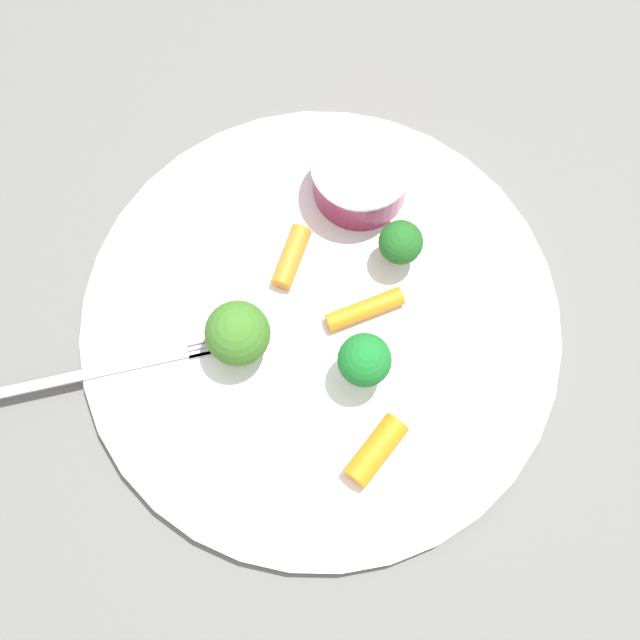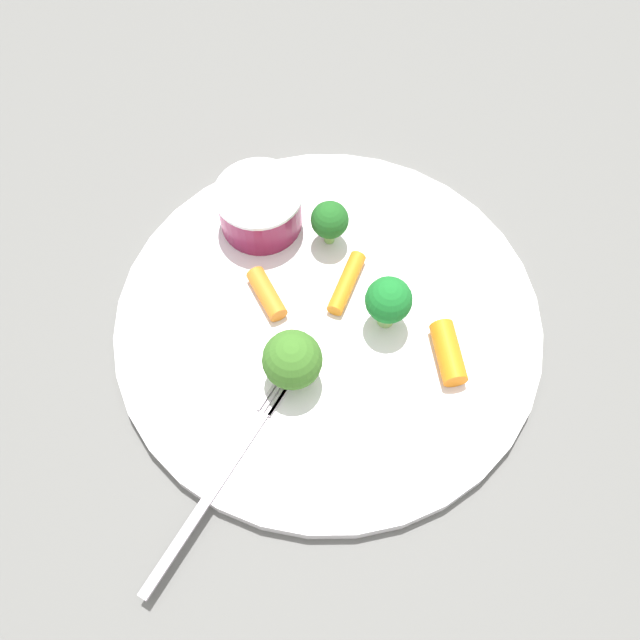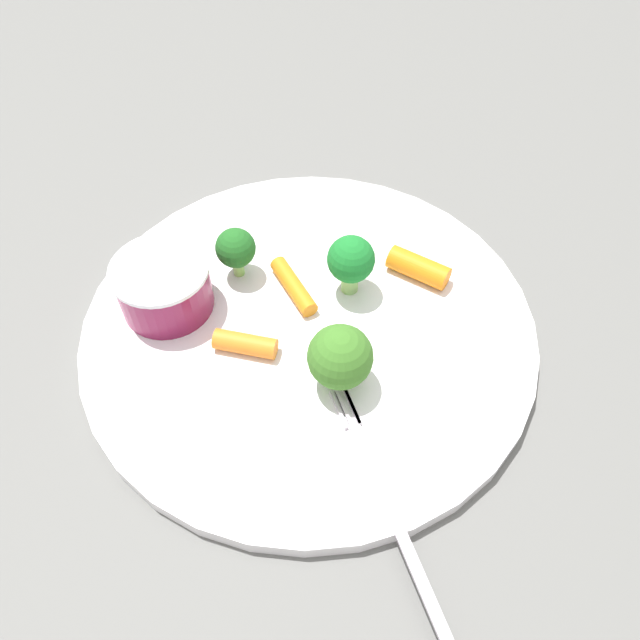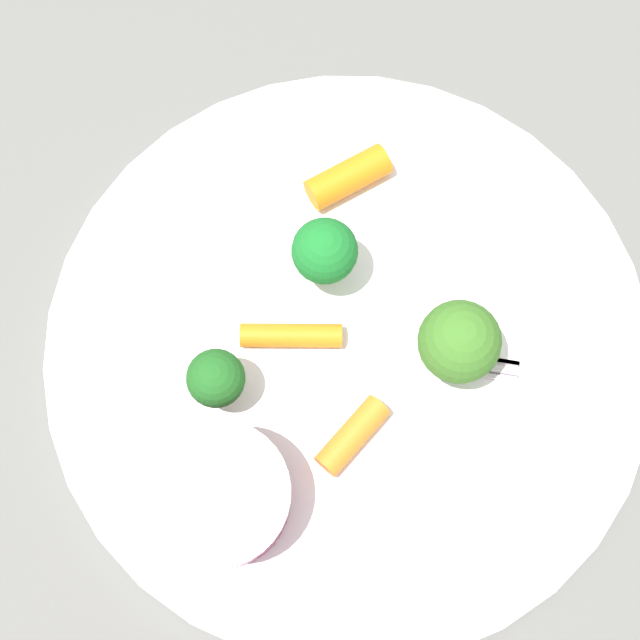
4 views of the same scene
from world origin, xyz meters
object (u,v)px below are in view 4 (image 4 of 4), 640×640
(broccoli_floret_0, at_px, (212,378))
(broccoli_floret_2, at_px, (320,251))
(plate, at_px, (345,348))
(fork, at_px, (615,387))
(broccoli_floret_1, at_px, (455,334))
(carrot_stick_0, at_px, (344,177))
(carrot_stick_2, at_px, (287,339))
(carrot_stick_1, at_px, (348,435))
(sauce_cup, at_px, (217,497))

(broccoli_floret_0, xyz_separation_m, broccoli_floret_2, (0.04, 0.07, 0.00))
(plate, bearing_deg, fork, -2.88)
(broccoli_floret_1, distance_m, fork, 0.09)
(carrot_stick_0, distance_m, fork, 0.18)
(broccoli_floret_1, relative_size, carrot_stick_2, 0.94)
(broccoli_floret_0, height_order, carrot_stick_1, broccoli_floret_0)
(carrot_stick_1, distance_m, carrot_stick_2, 0.06)
(carrot_stick_0, xyz_separation_m, carrot_stick_1, (0.02, -0.14, -0.00))
(broccoli_floret_0, xyz_separation_m, fork, (0.20, 0.02, -0.02))
(carrot_stick_2, bearing_deg, broccoli_floret_2, 72.30)
(sauce_cup, relative_size, broccoli_floret_0, 1.65)
(broccoli_floret_1, bearing_deg, plate, -176.19)
(broccoli_floret_2, height_order, carrot_stick_2, broccoli_floret_2)
(broccoli_floret_1, bearing_deg, carrot_stick_0, 126.27)
(broccoli_floret_0, distance_m, carrot_stick_2, 0.05)
(carrot_stick_1, bearing_deg, broccoli_floret_2, 105.25)
(fork, bearing_deg, broccoli_floret_0, -173.16)
(fork, bearing_deg, plate, 177.12)
(broccoli_floret_1, height_order, broccoli_floret_2, same)
(broccoli_floret_2, bearing_deg, broccoli_floret_0, -123.05)
(sauce_cup, distance_m, fork, 0.21)
(carrot_stick_1, bearing_deg, carrot_stick_0, 96.89)
(carrot_stick_0, bearing_deg, carrot_stick_2, -102.10)
(sauce_cup, xyz_separation_m, broccoli_floret_0, (-0.01, 0.06, 0.01))
(plate, height_order, sauce_cup, sauce_cup)
(plate, xyz_separation_m, carrot_stick_1, (0.01, -0.05, 0.01))
(plate, distance_m, carrot_stick_2, 0.03)
(carrot_stick_0, relative_size, carrot_stick_1, 1.08)
(broccoli_floret_0, bearing_deg, broccoli_floret_2, 56.95)
(sauce_cup, relative_size, carrot_stick_0, 1.49)
(carrot_stick_1, bearing_deg, carrot_stick_2, 128.35)
(plate, height_order, carrot_stick_2, carrot_stick_2)
(broccoli_floret_2, bearing_deg, sauce_cup, -105.77)
(broccoli_floret_1, distance_m, broccoli_floret_2, 0.08)
(broccoli_floret_1, relative_size, carrot_stick_1, 1.16)
(plate, height_order, broccoli_floret_2, broccoli_floret_2)
(broccoli_floret_2, relative_size, carrot_stick_1, 1.14)
(sauce_cup, bearing_deg, broccoli_floret_1, 40.45)
(broccoli_floret_0, height_order, broccoli_floret_2, broccoli_floret_2)
(carrot_stick_1, bearing_deg, broccoli_floret_0, 166.19)
(sauce_cup, distance_m, broccoli_floret_1, 0.14)
(broccoli_floret_0, xyz_separation_m, carrot_stick_2, (0.03, 0.03, -0.02))
(plate, relative_size, broccoli_floret_2, 6.56)
(broccoli_floret_0, relative_size, carrot_stick_2, 0.79)
(sauce_cup, xyz_separation_m, broccoli_floret_1, (0.10, 0.09, 0.01))
(plate, height_order, carrot_stick_1, carrot_stick_1)
(carrot_stick_0, height_order, carrot_stick_1, carrot_stick_0)
(broccoli_floret_0, relative_size, broccoli_floret_1, 0.84)
(broccoli_floret_0, height_order, carrot_stick_0, broccoli_floret_0)
(sauce_cup, bearing_deg, broccoli_floret_0, 100.16)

